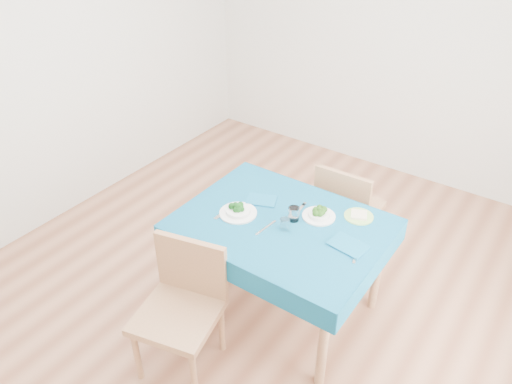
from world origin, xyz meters
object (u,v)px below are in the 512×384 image
Objects in this scene: chair_far at (351,195)px; side_plate at (359,216)px; bowl_near at (238,209)px; table at (280,267)px; bowl_far at (319,213)px; chair_near at (175,297)px.

chair_far is 5.72× the size of side_plate.
table is at bearing 15.90° from bowl_near.
bowl_near is 1.14× the size of bowl_far.
table is at bearing -130.45° from bowl_far.
side_plate is (0.67, 0.42, -0.03)m from bowl_near.
chair_far is (0.11, 0.84, 0.17)m from table.
table is 0.51m from bowl_near.
chair_far is 1.04m from bowl_near.
bowl_near reaches higher than table.
bowl_far is at bearing 31.16° from bowl_near.
chair_near is 0.72m from bowl_near.
bowl_near is at bearing -148.84° from bowl_far.
chair_far is at bearing 82.85° from table.
side_plate is (0.27, -0.50, 0.21)m from chair_far.
bowl_far is at bearing 93.63° from chair_far.
bowl_near is 0.53m from bowl_far.
chair_far is at bearing 64.33° from chair_near.
bowl_near is at bearing -164.10° from table.
bowl_far is at bearing 49.55° from table.
chair_near is at bearing -119.26° from side_plate.
side_plate is at bearing 34.88° from bowl_far.
bowl_near is (-0.29, -0.08, 0.42)m from table.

